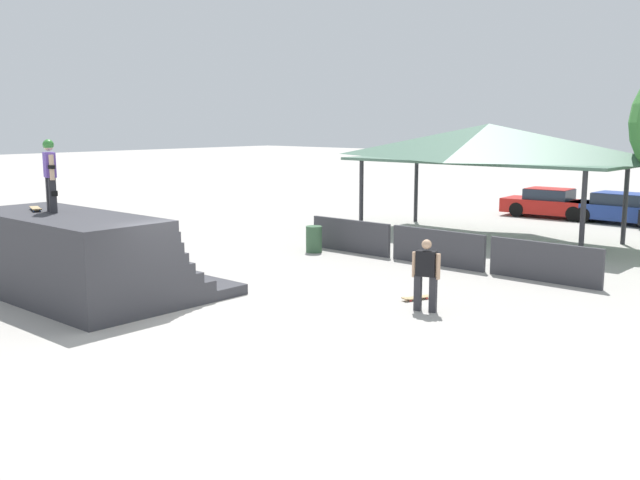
{
  "coord_description": "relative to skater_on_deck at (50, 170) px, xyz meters",
  "views": [
    {
      "loc": [
        11.63,
        -9.43,
        4.17
      ],
      "look_at": [
        -0.54,
        4.33,
        1.12
      ],
      "focal_mm": 40.0,
      "sensor_mm": 36.0,
      "label": 1
    }
  ],
  "objects": [
    {
      "name": "skateboard_on_ground",
      "position": [
        6.85,
        5.37,
        -2.97
      ],
      "size": [
        0.45,
        0.79,
        0.09
      ],
      "rotation": [
        0.0,
        0.0,
        4.36
      ],
      "color": "red",
      "rests_on": "ground"
    },
    {
      "name": "bystander_walking",
      "position": [
        7.57,
        4.66,
        -2.13
      ],
      "size": [
        0.65,
        0.33,
        1.62
      ],
      "rotation": [
        0.0,
        0.0,
        3.42
      ],
      "color": "#2D2D33",
      "rests_on": "ground"
    },
    {
      "name": "pavilion_shelter",
      "position": [
        3.53,
        14.77,
        0.38
      ],
      "size": [
        10.06,
        4.38,
        4.11
      ],
      "color": "#2D2D33",
      "rests_on": "ground"
    },
    {
      "name": "trash_bin",
      "position": [
        0.84,
        8.44,
        -2.6
      ],
      "size": [
        0.52,
        0.52,
        0.85
      ],
      "primitive_type": "cylinder",
      "color": "#385B3D",
      "rests_on": "ground"
    },
    {
      "name": "skateboard_on_deck",
      "position": [
        -0.57,
        -0.13,
        -0.94
      ],
      "size": [
        0.87,
        0.48,
        0.09
      ],
      "rotation": [
        0.0,
        0.0,
        -0.36
      ],
      "color": "blue",
      "rests_on": "quarter_pipe_ramp"
    },
    {
      "name": "parked_car_blue",
      "position": [
        6.01,
        21.79,
        -2.43
      ],
      "size": [
        4.43,
        1.87,
        1.27
      ],
      "rotation": [
        0.0,
        0.0,
        -0.03
      ],
      "color": "navy",
      "rests_on": "ground"
    },
    {
      "name": "barrier_fence",
      "position": [
        4.98,
        9.26,
        -2.5
      ],
      "size": [
        9.67,
        0.12,
        1.05
      ],
      "color": "#3D3D42",
      "rests_on": "ground"
    },
    {
      "name": "skater_on_deck",
      "position": [
        0.0,
        0.0,
        0.0
      ],
      "size": [
        0.75,
        0.39,
        1.73
      ],
      "rotation": [
        0.0,
        0.0,
        -0.32
      ],
      "color": "#2D2D33",
      "rests_on": "quarter_pipe_ramp"
    },
    {
      "name": "parked_car_red",
      "position": [
        2.94,
        21.73,
        -2.43
      ],
      "size": [
        4.22,
        1.95,
        1.27
      ],
      "rotation": [
        0.0,
        0.0,
        0.07
      ],
      "color": "red",
      "rests_on": "ground"
    },
    {
      "name": "quarter_pipe_ramp",
      "position": [
        0.61,
        0.31,
        -2.13
      ],
      "size": [
        5.68,
        4.33,
        2.03
      ],
      "color": "#38383D",
      "rests_on": "ground"
    },
    {
      "name": "ground_plane",
      "position": [
        4.39,
        1.0,
        -3.03
      ],
      "size": [
        160.0,
        160.0,
        0.0
      ],
      "primitive_type": "plane",
      "color": "#ADA8A0"
    }
  ]
}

